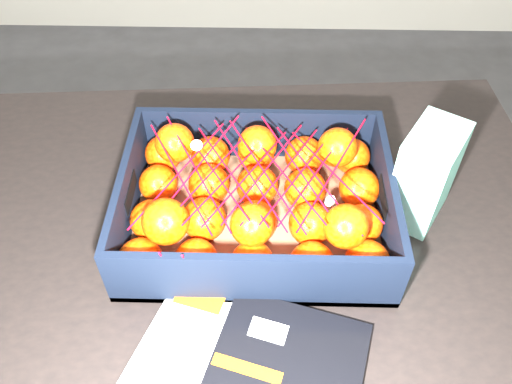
{
  "coord_description": "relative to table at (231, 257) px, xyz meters",
  "views": [
    {
      "loc": [
        0.04,
        -0.78,
        1.47
      ],
      "look_at": [
        0.02,
        -0.22,
        0.86
      ],
      "focal_mm": 37.18,
      "sensor_mm": 36.0,
      "label": 1
    }
  ],
  "objects": [
    {
      "name": "produce_crate",
      "position": [
        0.05,
        0.01,
        0.13
      ],
      "size": [
        0.45,
        0.33,
        0.12
      ],
      "color": "brown",
      "rests_on": "table"
    },
    {
      "name": "ground",
      "position": [
        0.02,
        0.19,
        -0.65
      ],
      "size": [
        3.5,
        3.5,
        0.0
      ],
      "primitive_type": "plane",
      "color": "#373739",
      "rests_on": "ground"
    },
    {
      "name": "retail_carton",
      "position": [
        0.33,
        0.04,
        0.19
      ],
      "size": [
        0.13,
        0.14,
        0.18
      ],
      "primitive_type": "cube",
      "rotation": [
        0.0,
        0.0,
        -0.56
      ],
      "color": "white",
      "rests_on": "table"
    },
    {
      "name": "table",
      "position": [
        0.0,
        0.0,
        0.0
      ],
      "size": [
        1.26,
        0.89,
        0.75
      ],
      "color": "black",
      "rests_on": "ground"
    },
    {
      "name": "mesh_net",
      "position": [
        0.04,
        -0.0,
        0.22
      ],
      "size": [
        0.37,
        0.29,
        0.1
      ],
      "color": "red",
      "rests_on": "clementine_heap"
    },
    {
      "name": "clementine_heap",
      "position": [
        0.05,
        0.01,
        0.16
      ],
      "size": [
        0.43,
        0.32,
        0.13
      ],
      "color": "#FF3E05",
      "rests_on": "produce_crate"
    }
  ]
}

